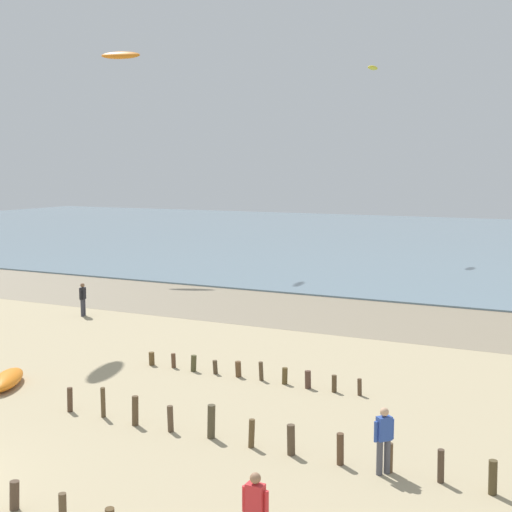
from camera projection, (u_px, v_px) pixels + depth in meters
name	position (u px, v px, depth m)	size (l,w,h in m)	color
wet_sand_strip	(290.00, 310.00, 37.53)	(120.00, 8.82, 0.01)	gray
sea	(440.00, 241.00, 72.68)	(160.00, 70.00, 0.10)	slate
groyne_near	(46.00, 504.00, 15.11)	(13.99, 0.31, 0.86)	brown
groyne_mid	(330.00, 446.00, 18.07)	(16.69, 0.34, 0.97)	brown
groyne_far	(244.00, 371.00, 25.28)	(8.52, 0.36, 0.69)	brown
person_nearest_camera	(384.00, 439.00, 17.29)	(0.40, 0.45, 1.71)	#4C4C56
person_by_waterline	(83.00, 298.00, 35.89)	(0.31, 0.55, 1.71)	#383842
person_left_flank	(255.00, 511.00, 13.61)	(0.57, 0.22, 1.71)	#383842
grounded_kite	(7.00, 379.00, 24.36)	(2.44, 0.88, 0.49)	orange
kite_aloft_3	(121.00, 55.00, 51.34)	(2.92, 0.93, 0.47)	orange
kite_aloft_5	(373.00, 68.00, 59.89)	(1.87, 0.60, 0.30)	yellow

